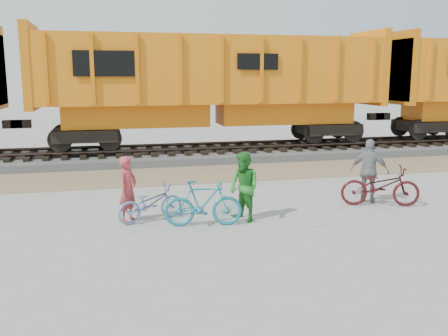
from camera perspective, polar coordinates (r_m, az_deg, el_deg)
The scene contains 11 objects.
ground at distance 11.99m, azimuth 5.12°, elevation -5.66°, with size 120.00×120.00×0.00m, color #9E9E99.
gravel_strip at distance 17.14m, azimuth -0.71°, elevation -0.63°, with size 120.00×3.00×0.02m, color #957B5C.
ballast_bed at distance 20.49m, azimuth -2.87°, elevation 1.60°, with size 120.00×4.00×0.30m, color slate.
track at distance 20.45m, azimuth -2.87°, elevation 2.50°, with size 120.00×2.60×0.24m.
hopper_car_center at distance 20.36m, azimuth -1.30°, elevation 9.63°, with size 14.00×3.13×4.65m.
bicycle_blue at distance 11.69m, azimuth -8.40°, elevation -3.98°, with size 0.57×1.63×0.86m, color #667FB4.
bicycle_teal at distance 11.17m, azimuth -2.39°, elevation -4.06°, with size 0.49×1.75×1.05m, color teal.
bicycle_maroon at distance 13.50m, azimuth 17.42°, elevation -1.98°, with size 0.69×1.99×1.05m, color #441113.
person_solo at distance 11.68m, azimuth -10.93°, elevation -2.38°, with size 0.56×0.37×1.53m, color #B0373B.
person_man at distance 11.51m, azimuth 2.30°, elevation -2.18°, with size 0.78×0.61×1.61m, color #247A27.
person_woman at distance 13.72m, azimuth 16.28°, elevation -0.33°, with size 0.99×0.41×1.69m, color gray.
Camera 1 is at (-3.70, -10.90, 3.35)m, focal length 40.00 mm.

